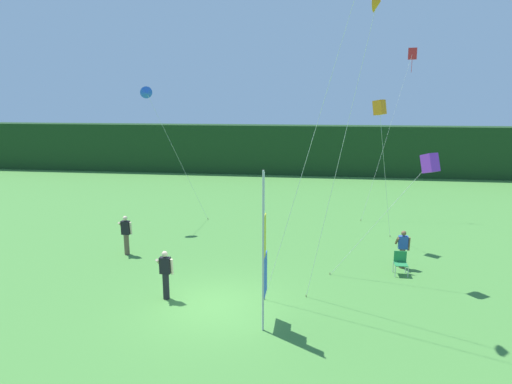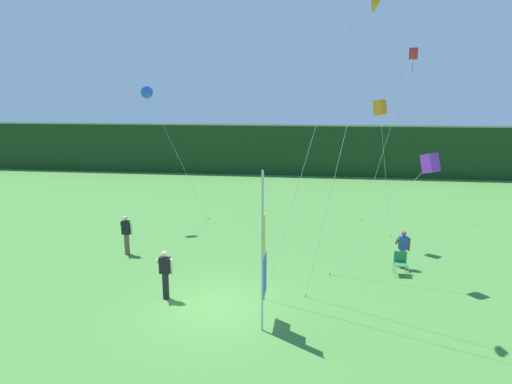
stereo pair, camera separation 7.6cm
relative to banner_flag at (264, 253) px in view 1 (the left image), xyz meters
The scene contains 12 objects.
ground_plane 3.13m from the banner_flag, 148.77° to the left, with size 120.00×120.00×0.00m, color #478438.
distant_treeline 28.16m from the banner_flag, 93.70° to the left, with size 80.00×2.40×4.36m, color #193819.
banner_flag is the anchor object (origin of this frame).
person_near_banner 7.50m from the banner_flag, 47.50° to the left, with size 0.55×0.48×1.56m.
person_mid_field 8.74m from the banner_flag, 140.90° to the left, with size 0.55×0.48×1.74m.
person_far_left 4.03m from the banner_flag, 158.61° to the left, with size 0.55×0.48×1.71m.
folding_chair 6.97m from the banner_flag, 44.70° to the left, with size 0.51×0.51×0.89m.
kite_purple_box_0 7.23m from the banner_flag, 37.73° to the left, with size 3.76×0.75×4.84m.
kite_red_diamond_1 17.09m from the banner_flag, 66.45° to the left, with size 2.91×2.61×9.52m.
kite_orange_box_2 10.41m from the banner_flag, 64.19° to the left, with size 1.33×1.32×6.67m.
kite_orange_delta_3 7.94m from the banner_flag, 31.54° to the left, with size 2.05×0.64×9.79m.
kite_blue_delta_5 13.19m from the banner_flag, 125.68° to the left, with size 3.03×1.90×7.32m.
Camera 1 is at (3.25, -13.48, 6.73)m, focal length 31.51 mm.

